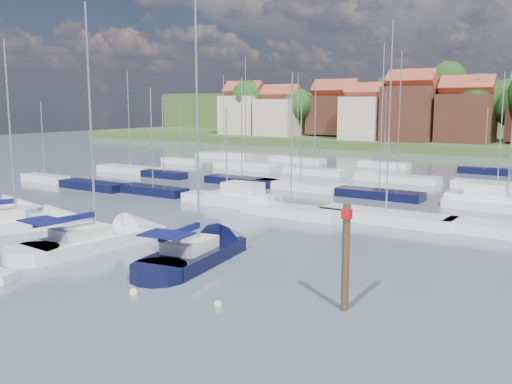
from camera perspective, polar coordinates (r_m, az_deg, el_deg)
The scene contains 11 objects.
ground at distance 67.68m, azimuth 12.18°, elevation 0.68°, with size 260.00×260.00×0.00m, color #4C5A67.
sailboat_left at distance 47.01m, azimuth -21.86°, elevation -2.95°, with size 7.19×11.52×15.32m.
sailboat_centre at distance 40.34m, azimuth -14.42°, elevation -4.49°, with size 4.54×12.97×17.21m.
sailboat_navy at distance 36.03m, azimuth -4.90°, elevation -5.84°, with size 4.98×12.37×16.64m.
timber_piling at distance 26.79m, azimuth 8.91°, elevation -8.40°, with size 0.40×0.40×7.26m.
buoy_b at distance 37.40m, azimuth -23.52°, elevation -6.58°, with size 0.46×0.46×0.46m, color #D85914.
buoy_c at distance 40.23m, azimuth -22.82°, elevation -5.47°, with size 0.42×0.42×0.42m, color #D85914.
buoy_d at distance 29.66m, azimuth -12.11°, elevation -10.02°, with size 0.47×0.47×0.47m, color beige.
buoy_e at distance 38.17m, azimuth -4.99°, elevation -5.54°, with size 0.51×0.51×0.51m, color beige.
buoy_f at distance 27.49m, azimuth -3.82°, elevation -11.38°, with size 0.41×0.41×0.41m, color beige.
marina_field at distance 62.46m, azimuth 12.18°, elevation 0.39°, with size 79.62×41.41×15.93m.
Camera 1 is at (24.35, -22.41, 9.57)m, focal length 40.00 mm.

